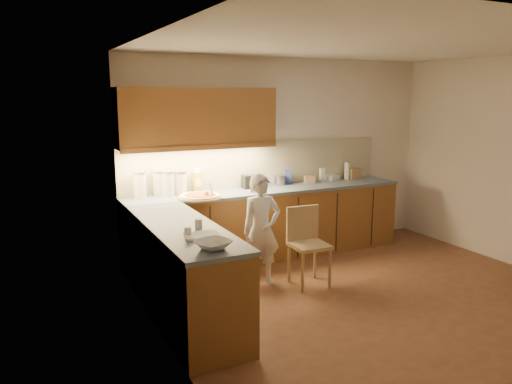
# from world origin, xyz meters

# --- Properties ---
(room) EXTENTS (4.54, 4.50, 2.62)m
(room) POSITION_xyz_m (0.00, 0.00, 1.68)
(room) COLOR brown
(room) RESTS_ON ground
(l_counter) EXTENTS (3.77, 2.62, 0.92)m
(l_counter) POSITION_xyz_m (-0.92, 1.25, 0.46)
(l_counter) COLOR brown
(l_counter) RESTS_ON ground
(backsplash) EXTENTS (3.75, 0.02, 0.58)m
(backsplash) POSITION_xyz_m (-0.38, 1.99, 1.21)
(backsplash) COLOR #BBB291
(backsplash) RESTS_ON l_counter
(upper_cabinets) EXTENTS (1.95, 0.36, 0.73)m
(upper_cabinets) POSITION_xyz_m (-1.27, 1.82, 1.85)
(upper_cabinets) COLOR brown
(upper_cabinets) RESTS_ON ground
(pizza_on_board) EXTENTS (0.53, 0.53, 0.21)m
(pizza_on_board) POSITION_xyz_m (-1.38, 1.50, 0.94)
(pizza_on_board) COLOR tan
(pizza_on_board) RESTS_ON l_counter
(child) EXTENTS (0.47, 0.32, 1.26)m
(child) POSITION_xyz_m (-0.89, 0.88, 0.63)
(child) COLOR white
(child) RESTS_ON ground
(wooden_chair) EXTENTS (0.42, 0.42, 0.88)m
(wooden_chair) POSITION_xyz_m (-0.42, 0.68, 0.51)
(wooden_chair) COLOR tan
(wooden_chair) RESTS_ON ground
(mixing_bowl) EXTENTS (0.35, 0.35, 0.07)m
(mixing_bowl) POSITION_xyz_m (-1.95, -0.37, 0.95)
(mixing_bowl) COLOR white
(mixing_bowl) RESTS_ON l_counter
(canister_a) EXTENTS (0.16, 0.16, 0.31)m
(canister_a) POSITION_xyz_m (-2.00, 1.84, 1.08)
(canister_a) COLOR white
(canister_a) RESTS_ON l_counter
(canister_b) EXTENTS (0.17, 0.17, 0.30)m
(canister_b) POSITION_xyz_m (-1.75, 1.90, 1.07)
(canister_b) COLOR beige
(canister_b) RESTS_ON l_counter
(canister_c) EXTENTS (0.16, 0.16, 0.30)m
(canister_c) POSITION_xyz_m (-1.67, 1.82, 1.07)
(canister_c) COLOR silver
(canister_c) RESTS_ON l_counter
(canister_d) EXTENTS (0.18, 0.18, 0.29)m
(canister_d) POSITION_xyz_m (-1.51, 1.85, 1.06)
(canister_d) COLOR white
(canister_d) RESTS_ON l_counter
(oil_jug) EXTENTS (0.10, 0.07, 0.29)m
(oil_jug) POSITION_xyz_m (-1.28, 1.90, 1.05)
(oil_jug) COLOR gold
(oil_jug) RESTS_ON l_counter
(toaster) EXTENTS (0.28, 0.17, 0.18)m
(toaster) POSITION_xyz_m (-0.54, 1.83, 1.01)
(toaster) COLOR black
(toaster) RESTS_ON l_counter
(steel_pot) EXTENTS (0.17, 0.17, 0.13)m
(steel_pot) POSITION_xyz_m (-0.12, 1.87, 0.99)
(steel_pot) COLOR #A5A5AA
(steel_pot) RESTS_ON l_counter
(blue_box) EXTENTS (0.11, 0.09, 0.18)m
(blue_box) POSITION_xyz_m (0.02, 1.90, 1.01)
(blue_box) COLOR #314595
(blue_box) RESTS_ON l_counter
(card_box_a) EXTENTS (0.16, 0.14, 0.10)m
(card_box_a) POSITION_xyz_m (0.33, 1.83, 0.97)
(card_box_a) COLOR tan
(card_box_a) RESTS_ON l_counter
(white_bottle) EXTENTS (0.07, 0.07, 0.19)m
(white_bottle) POSITION_xyz_m (0.55, 1.86, 1.01)
(white_bottle) COLOR silver
(white_bottle) RESTS_ON l_counter
(flat_pack) EXTENTS (0.21, 0.17, 0.07)m
(flat_pack) POSITION_xyz_m (0.75, 1.89, 0.96)
(flat_pack) COLOR white
(flat_pack) RESTS_ON l_counter
(tall_jar) EXTENTS (0.08, 0.08, 0.25)m
(tall_jar) POSITION_xyz_m (0.97, 1.84, 1.05)
(tall_jar) COLOR white
(tall_jar) RESTS_ON l_counter
(card_box_b) EXTENTS (0.19, 0.15, 0.15)m
(card_box_b) POSITION_xyz_m (1.10, 1.86, 0.99)
(card_box_b) COLOR tan
(card_box_b) RESTS_ON l_counter
(dough_cloth) EXTENTS (0.34, 0.29, 0.02)m
(dough_cloth) POSITION_xyz_m (-1.91, -0.01, 0.93)
(dough_cloth) COLOR white
(dough_cloth) RESTS_ON l_counter
(spice_jar_a) EXTENTS (0.07, 0.07, 0.08)m
(spice_jar_a) POSITION_xyz_m (-2.02, 0.05, 0.96)
(spice_jar_a) COLOR white
(spice_jar_a) RESTS_ON l_counter
(spice_jar_b) EXTENTS (0.08, 0.08, 0.09)m
(spice_jar_b) POSITION_xyz_m (-1.85, 0.24, 0.96)
(spice_jar_b) COLOR silver
(spice_jar_b) RESTS_ON l_counter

